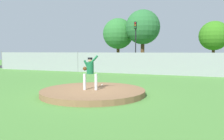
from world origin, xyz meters
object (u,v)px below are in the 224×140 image
Objects in this scene: parked_car_champagne at (191,63)px; traffic_light_near at (136,37)px; pitcher_youth at (90,70)px; traffic_cone_orange at (168,68)px; parked_car_burgundy at (151,62)px; baseball at (102,85)px.

traffic_light_near is at bearing 147.86° from parked_car_champagne.
traffic_light_near reaches higher than pitcher_youth.
parked_car_burgundy is at bearing 171.95° from traffic_cone_orange.
traffic_cone_orange is at bearing 84.09° from pitcher_youth.
traffic_cone_orange is (1.53, 14.78, -0.89)m from pitcher_youth.
traffic_light_near is (-2.87, 4.02, 3.05)m from parked_car_burgundy.
parked_car_champagne is at bearing 75.79° from pitcher_youth.
pitcher_youth is 14.88m from traffic_cone_orange.
parked_car_champagne is at bearing 74.31° from baseball.
parked_car_burgundy is 0.74× the size of traffic_light_near.
parked_car_burgundy is 1.97m from traffic_cone_orange.
traffic_cone_orange is at bearing -42.10° from traffic_light_near.
baseball is 0.02× the size of parked_car_burgundy.
pitcher_youth is at bearing -95.91° from traffic_cone_orange.
baseball is 13.69m from parked_car_burgundy.
baseball is (-0.02, 1.37, -0.87)m from pitcher_youth.
baseball is at bearing -105.69° from parked_car_champagne.
traffic_light_near is at bearing 125.51° from parked_car_burgundy.
pitcher_youth reaches higher than traffic_cone_orange.
traffic_cone_orange is at bearing -8.05° from parked_car_burgundy.
traffic_light_near is at bearing 137.90° from traffic_cone_orange.
pitcher_youth is 15.17m from parked_car_champagne.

